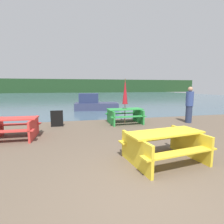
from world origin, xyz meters
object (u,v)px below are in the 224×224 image
Objects in this scene: umbrella_crimson at (125,92)px; signboard at (57,119)px; boat at (94,104)px; person at (189,105)px; picnic_table_yellow at (164,143)px; picnic_table_red at (14,126)px; picnic_table_green at (125,114)px.

signboard is (-3.29, -0.01, -1.21)m from umbrella_crimson.
umbrella_crimson is 0.63× the size of boat.
boat is at bearing 98.86° from umbrella_crimson.
boat is at bearing 124.00° from person.
picnic_table_red is (-4.21, 2.92, -0.01)m from picnic_table_yellow.
picnic_table_green is at bearing 169.14° from person.
picnic_table_yellow reaches higher than picnic_table_red.
umbrella_crimson is 5.59m from boat.
signboard is (-6.51, 0.61, -0.55)m from person.
picnic_table_red is 0.90× the size of picnic_table_green.
picnic_table_yellow is at bearing -57.67° from signboard.
picnic_table_red is 0.45× the size of boat.
boat is at bearing 92.54° from picnic_table_yellow.
umbrella_crimson is at bearing 0.09° from signboard.
boat is 1.92× the size of person.
boat reaches higher than picnic_table_green.
picnic_table_green is 0.97× the size of person.
boat is (3.76, 7.06, 0.03)m from picnic_table_red.
signboard is at bearing -179.91° from umbrella_crimson.
umbrella_crimson reaches higher than boat.
umbrella_crimson is 2.97× the size of signboard.
person is at bearing 7.46° from picnic_table_red.
signboard is (-2.88, 4.56, -0.08)m from picnic_table_yellow.
umbrella_crimson is (-0.00, -0.00, 1.14)m from picnic_table_green.
person is at bearing -10.86° from umbrella_crimson.
boat reaches higher than picnic_table_red.
picnic_table_red is at bearing -172.54° from person.
boat is 7.29m from person.
picnic_table_green is at bearing 84.98° from picnic_table_yellow.
boat is 5.94m from signboard.
person is 2.45× the size of signboard.
signboard is at bearing -107.09° from boat.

